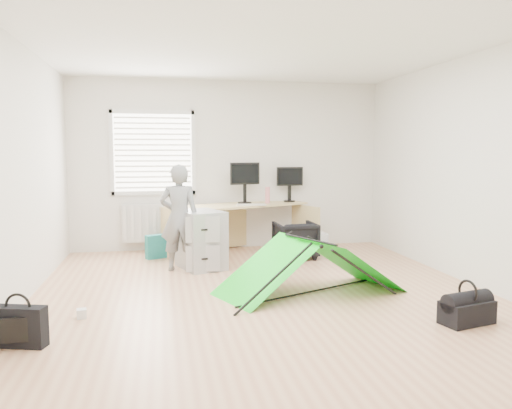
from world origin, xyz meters
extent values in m
plane|color=tan|center=(0.00, 0.00, 0.00)|extent=(5.50, 5.50, 0.00)
cube|color=silver|center=(0.00, 2.75, 1.35)|extent=(5.00, 0.02, 2.70)
cube|color=silver|center=(-1.20, 2.71, 1.55)|extent=(1.20, 0.06, 1.20)
cube|color=silver|center=(-1.20, 2.67, 0.45)|extent=(1.00, 0.12, 0.60)
cube|color=tan|center=(0.09, 2.35, 0.37)|extent=(2.30, 1.50, 0.75)
cube|color=#A4A6AA|center=(-0.58, 1.35, 0.39)|extent=(0.70, 0.80, 0.78)
cube|color=black|center=(0.21, 2.48, 0.99)|extent=(0.51, 0.24, 0.47)
cube|color=black|center=(0.98, 2.60, 0.96)|extent=(0.44, 0.12, 0.42)
cube|color=beige|center=(0.26, 2.16, 0.76)|extent=(0.45, 0.18, 0.02)
cylinder|color=#D6777D|center=(0.57, 2.42, 0.88)|extent=(0.09, 0.09, 0.26)
imported|color=black|center=(0.85, 1.74, 0.27)|extent=(0.59, 0.61, 0.54)
imported|color=slate|center=(-0.86, 1.26, 0.70)|extent=(0.57, 0.43, 1.41)
cube|color=silver|center=(1.13, 2.08, 0.16)|extent=(0.56, 0.39, 0.31)
cube|color=#1C7976|center=(-1.18, 2.09, 0.17)|extent=(0.32, 0.23, 0.35)
cube|color=black|center=(-2.23, -1.12, 0.17)|extent=(0.46, 0.25, 0.33)
cube|color=silver|center=(-1.84, -0.50, 0.04)|extent=(0.10, 0.10, 0.09)
cube|color=black|center=(1.63, -1.31, 0.11)|extent=(0.53, 0.35, 0.21)
camera|label=1|loc=(-1.08, -5.29, 1.56)|focal=35.00mm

